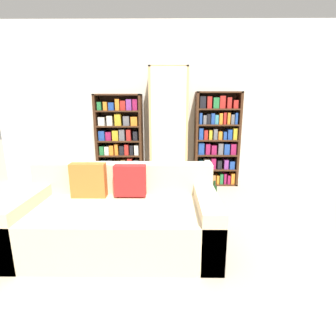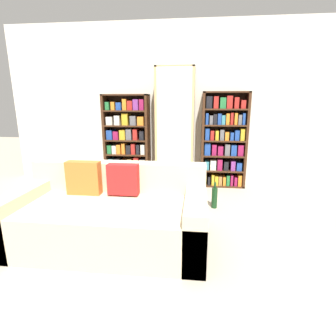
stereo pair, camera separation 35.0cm
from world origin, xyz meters
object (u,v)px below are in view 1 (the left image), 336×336
Objects in this scene: bookshelf_left at (120,142)px; wine_bottle at (214,196)px; couch at (119,218)px; bookshelf_right at (216,140)px; display_cabinet at (169,128)px.

wine_bottle is (1.47, -1.04, -0.60)m from bookshelf_left.
couch reaches higher than wine_bottle.
bookshelf_left is at bearing 179.99° from bookshelf_right.
couch is 1.51m from wine_bottle.
display_cabinet reaches higher than bookshelf_left.
couch is 5.33× the size of wine_bottle.
bookshelf_right is 1.23m from wine_bottle.
display_cabinet is at bearing -1.13° from bookshelf_left.
bookshelf_left is 0.78× the size of display_cabinet.
couch is at bearing -103.46° from display_cabinet.
display_cabinet is 1.46m from wine_bottle.
bookshelf_left is at bearing 178.87° from display_cabinet.
couch is at bearing -137.99° from wine_bottle.
wine_bottle is at bearing 42.01° from couch.
bookshelf_left is 4.23× the size of wine_bottle.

